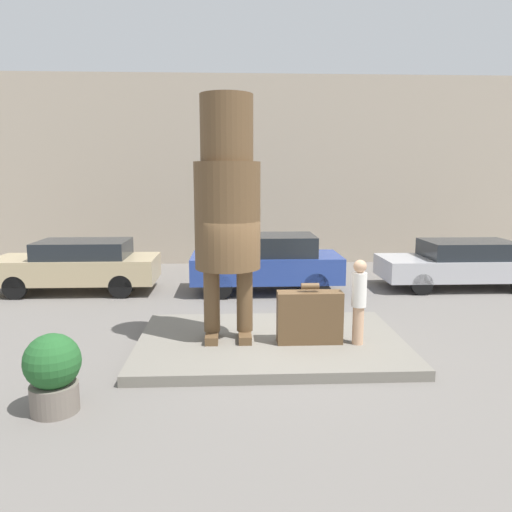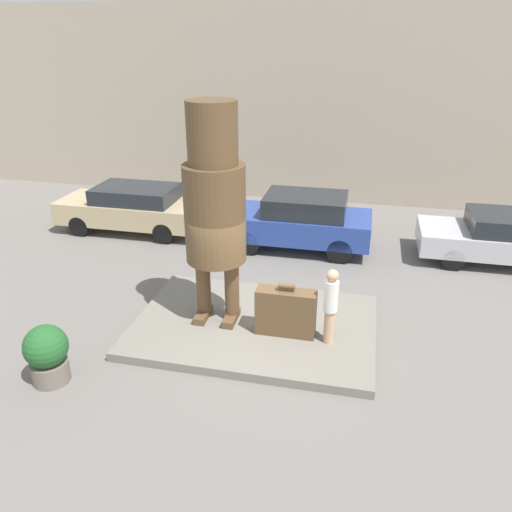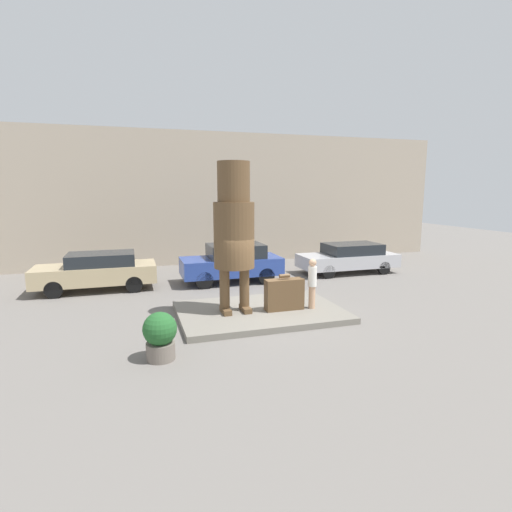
% 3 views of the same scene
% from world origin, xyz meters
% --- Properties ---
extents(ground_plane, '(60.00, 60.00, 0.00)m').
position_xyz_m(ground_plane, '(0.00, 0.00, 0.00)').
color(ground_plane, slate).
extents(pedestal, '(5.15, 3.56, 0.19)m').
position_xyz_m(pedestal, '(0.00, 0.00, 0.09)').
color(pedestal, slate).
rests_on(pedestal, ground_plane).
extents(building_backdrop, '(28.00, 0.60, 6.97)m').
position_xyz_m(building_backdrop, '(0.00, 9.76, 3.49)').
color(building_backdrop, tan).
rests_on(building_backdrop, ground_plane).
extents(statue_figure, '(1.25, 1.25, 4.61)m').
position_xyz_m(statue_figure, '(-0.82, 0.04, 2.88)').
color(statue_figure, brown).
rests_on(statue_figure, pedestal).
extents(giant_suitcase, '(1.23, 0.40, 1.16)m').
position_xyz_m(giant_suitcase, '(0.72, -0.26, 0.69)').
color(giant_suitcase, brown).
rests_on(giant_suitcase, pedestal).
extents(tourist, '(0.27, 0.27, 1.62)m').
position_xyz_m(tourist, '(1.63, -0.39, 1.07)').
color(tourist, tan).
rests_on(tourist, pedestal).
extents(parked_car_tan, '(4.58, 1.80, 1.49)m').
position_xyz_m(parked_car_tan, '(-5.17, 4.96, 0.80)').
color(parked_car_tan, tan).
rests_on(parked_car_tan, ground_plane).
extents(parked_car_blue, '(4.25, 1.86, 1.65)m').
position_xyz_m(parked_car_blue, '(0.28, 4.73, 0.88)').
color(parked_car_blue, '#284293').
rests_on(parked_car_blue, ground_plane).
extents(parked_car_silver, '(4.69, 1.87, 1.41)m').
position_xyz_m(parked_car_silver, '(6.10, 4.97, 0.76)').
color(parked_car_silver, '#B7B7BC').
rests_on(parked_car_silver, ground_plane).
extents(planter_pot, '(0.80, 0.80, 1.15)m').
position_xyz_m(planter_pot, '(-3.29, -2.53, 0.60)').
color(planter_pot, '#70665B').
rests_on(planter_pot, ground_plane).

